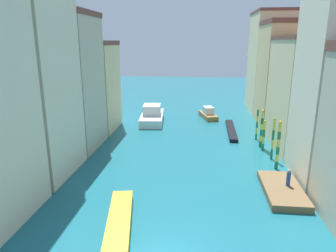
% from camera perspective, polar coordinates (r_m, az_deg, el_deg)
% --- Properties ---
extents(ground_plane, '(154.00, 154.00, 0.00)m').
position_cam_1_polar(ground_plane, '(42.49, 3.57, -2.49)').
color(ground_plane, '#196070').
extents(building_left_1, '(7.90, 8.34, 19.98)m').
position_cam_1_polar(building_left_1, '(32.52, -24.92, 8.64)').
color(building_left_1, beige).
rests_on(building_left_1, ground).
extents(building_left_2, '(7.90, 8.10, 16.46)m').
position_cam_1_polar(building_left_2, '(40.02, -18.62, 7.73)').
color(building_left_2, '#BCB299').
rests_on(building_left_2, ground).
extents(building_left_3, '(7.90, 7.78, 13.14)m').
position_cam_1_polar(building_left_3, '(47.71, -14.42, 7.15)').
color(building_left_3, beige).
rests_on(building_left_3, ground).
extents(building_right_2, '(7.90, 11.77, 13.68)m').
position_cam_1_polar(building_right_2, '(41.84, 24.63, 5.51)').
color(building_right_2, beige).
rests_on(building_right_2, ground).
extents(building_right_3, '(7.90, 9.69, 16.14)m').
position_cam_1_polar(building_right_3, '(52.21, 21.06, 8.95)').
color(building_right_3, '#DBB77A').
rests_on(building_right_3, ground).
extents(building_right_4, '(7.90, 11.22, 18.37)m').
position_cam_1_polar(building_right_4, '(62.19, 18.77, 11.07)').
color(building_right_4, beige).
rests_on(building_right_4, ground).
extents(waterfront_dock, '(3.25, 6.89, 0.59)m').
position_cam_1_polar(waterfront_dock, '(29.78, 20.36, -10.97)').
color(waterfront_dock, brown).
rests_on(waterfront_dock, ground).
extents(person_on_dock, '(0.36, 0.36, 1.55)m').
position_cam_1_polar(person_on_dock, '(29.73, 21.38, -8.95)').
color(person_on_dock, '#234C93').
rests_on(person_on_dock, waterfront_dock).
extents(mooring_pole_0, '(0.38, 0.38, 5.27)m').
position_cam_1_polar(mooring_pole_0, '(33.96, 19.71, -3.27)').
color(mooring_pole_0, '#197247').
rests_on(mooring_pole_0, ground).
extents(mooring_pole_1, '(0.31, 0.31, 4.87)m').
position_cam_1_polar(mooring_pole_1, '(36.73, 18.83, -2.15)').
color(mooring_pole_1, '#197247').
rests_on(mooring_pole_1, ground).
extents(mooring_pole_2, '(0.32, 0.32, 3.85)m').
position_cam_1_polar(mooring_pole_2, '(39.40, 17.28, -1.62)').
color(mooring_pole_2, '#197247').
rests_on(mooring_pole_2, ground).
extents(mooring_pole_3, '(0.38, 0.38, 4.88)m').
position_cam_1_polar(mooring_pole_3, '(40.52, 16.91, -0.35)').
color(mooring_pole_3, '#197247').
rests_on(mooring_pole_3, ground).
extents(mooring_pole_4, '(0.28, 0.28, 4.37)m').
position_cam_1_polar(mooring_pole_4, '(43.57, 16.15, 0.42)').
color(mooring_pole_4, '#197247').
rests_on(mooring_pole_4, ground).
extents(vaporetto_white, '(4.27, 9.36, 2.90)m').
position_cam_1_polar(vaporetto_white, '(51.39, -2.97, 1.88)').
color(vaporetto_white, white).
rests_on(vaporetto_white, ground).
extents(gondola_black, '(1.31, 10.78, 0.48)m').
position_cam_1_polar(gondola_black, '(46.95, 11.59, -0.73)').
color(gondola_black, black).
rests_on(gondola_black, ground).
extents(motorboat_0, '(3.44, 5.82, 1.99)m').
position_cam_1_polar(motorboat_0, '(54.52, 7.43, 2.21)').
color(motorboat_0, olive).
rests_on(motorboat_0, ground).
extents(motorboat_1, '(3.06, 8.12, 0.71)m').
position_cam_1_polar(motorboat_1, '(23.88, -8.96, -16.89)').
color(motorboat_1, gold).
rests_on(motorboat_1, ground).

